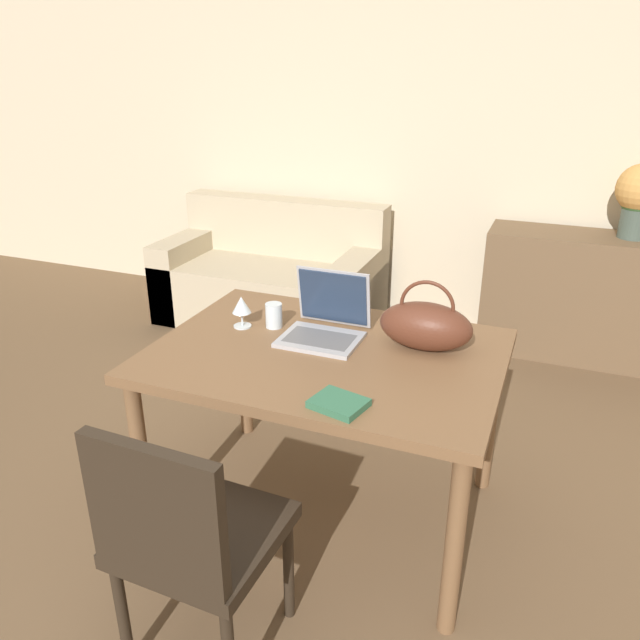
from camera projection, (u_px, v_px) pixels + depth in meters
The scene contains 11 objects.
wall_back at pixel (458, 123), 4.00m from camera, with size 10.00×0.06×2.70m.
dining_table at pixel (326, 370), 2.36m from camera, with size 1.29×0.93×0.73m.
chair at pixel (188, 534), 1.78m from camera, with size 0.45×0.45×0.86m.
couch at pixel (272, 280), 4.40m from camera, with size 1.51×0.76×0.82m.
sideboard at pixel (601, 299), 3.78m from camera, with size 1.38×0.40×0.78m.
laptop at pixel (326, 319), 2.43m from camera, with size 0.30×0.29×0.25m.
drinking_glass at pixel (274, 315), 2.51m from camera, with size 0.07×0.07×0.10m.
wine_glass at pixel (242, 306), 2.50m from camera, with size 0.08×0.08×0.13m.
handbag at pixel (426, 325), 2.31m from camera, with size 0.35×0.18×0.27m.
flower_vase at pixel (640, 196), 3.52m from camera, with size 0.28×0.28×0.42m.
book at pixel (339, 403), 1.95m from camera, with size 0.19×0.17×0.02m.
Camera 1 is at (0.72, -1.22, 1.74)m, focal length 35.00 mm.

